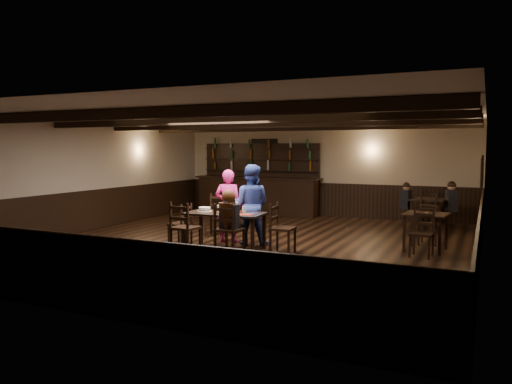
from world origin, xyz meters
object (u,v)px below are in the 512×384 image
at_px(cake, 205,209).
at_px(bar_counter, 258,190).
at_px(chair_near_left, 183,224).
at_px(chair_near_right, 227,226).
at_px(woman_pink, 228,206).
at_px(dining_table, 225,217).
at_px(man_blue, 251,205).

xyz_separation_m(cake, bar_counter, (-1.31, 5.48, -0.07)).
distance_m(chair_near_left, chair_near_right, 0.88).
bearing_deg(woman_pink, chair_near_left, 70.03).
xyz_separation_m(dining_table, cake, (-0.47, -0.02, 0.12)).
bearing_deg(bar_counter, chair_near_right, -70.54).
height_order(chair_near_left, cake, chair_near_left).
xyz_separation_m(woman_pink, man_blue, (0.58, -0.08, 0.06)).
xyz_separation_m(chair_near_right, man_blue, (-0.11, 1.27, 0.27)).
distance_m(woman_pink, man_blue, 0.59).
distance_m(chair_near_right, man_blue, 1.30).
relative_size(woman_pink, cake, 5.39).
height_order(woman_pink, cake, woman_pink).
bearing_deg(chair_near_left, dining_table, 57.51).
bearing_deg(cake, woman_pink, 79.79).
relative_size(chair_near_left, cake, 3.47).
bearing_deg(man_blue, woman_pink, -18.69).
height_order(chair_near_left, man_blue, man_blue).
bearing_deg(woman_pink, chair_near_right, 103.59).
bearing_deg(woman_pink, bar_counter, -86.42).
bearing_deg(dining_table, man_blue, 69.58).
height_order(chair_near_left, chair_near_right, chair_near_left).
height_order(woman_pink, man_blue, man_blue).
distance_m(dining_table, chair_near_right, 0.71).
bearing_deg(man_blue, chair_near_left, 51.71).
bearing_deg(bar_counter, dining_table, -71.91).
relative_size(woman_pink, man_blue, 0.93).
relative_size(chair_near_left, bar_counter, 0.25).
distance_m(chair_near_right, woman_pink, 1.53).
xyz_separation_m(dining_table, man_blue, (0.25, 0.67, 0.19)).
height_order(woman_pink, bar_counter, bar_counter).
bearing_deg(chair_near_right, man_blue, 95.05).
height_order(chair_near_left, woman_pink, woman_pink).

